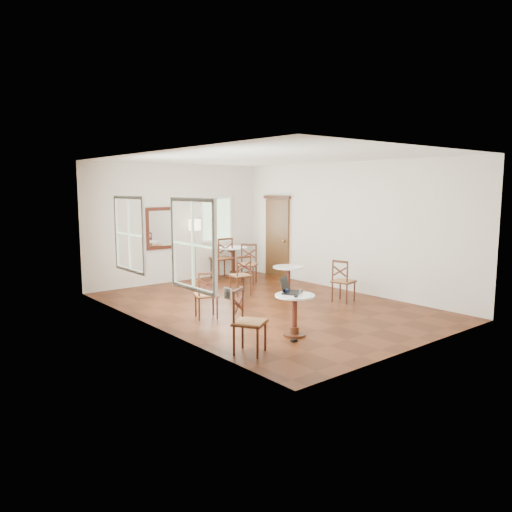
{
  "coord_description": "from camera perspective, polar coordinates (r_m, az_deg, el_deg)",
  "views": [
    {
      "loc": [
        -6.41,
        -7.54,
        2.41
      ],
      "look_at": [
        0.0,
        0.3,
        1.0
      ],
      "focal_mm": 34.62,
      "sensor_mm": 36.0,
      "label": 1
    }
  ],
  "objects": [
    {
      "name": "cafe_table_near",
      "position": [
        8.1,
        4.49,
        -6.28
      ],
      "size": [
        0.65,
        0.65,
        0.69
      ],
      "color": "#431F10",
      "rests_on": "ground"
    },
    {
      "name": "chair_back_a",
      "position": [
        13.2,
        -3.94,
        -0.21
      ],
      "size": [
        0.55,
        0.55,
        1.1
      ],
      "rotation": [
        0.0,
        0.0,
        3.05
      ],
      "color": "#431F10",
      "rests_on": "ground"
    },
    {
      "name": "ground",
      "position": [
        10.18,
        1.07,
        -5.76
      ],
      "size": [
        7.0,
        7.0,
        0.0
      ],
      "primitive_type": "plane",
      "color": "#51220D",
      "rests_on": "ground"
    },
    {
      "name": "power_adapter",
      "position": [
        7.9,
        4.41,
        -9.71
      ],
      "size": [
        0.1,
        0.06,
        0.04
      ],
      "primitive_type": "cube",
      "color": "black",
      "rests_on": "ground"
    },
    {
      "name": "chair_near_b",
      "position": [
        7.24,
        -0.92,
        -7.59
      ],
      "size": [
        0.6,
        0.6,
        0.95
      ],
      "rotation": [
        0.0,
        0.0,
        0.56
      ],
      "color": "#431F10",
      "rests_on": "ground"
    },
    {
      "name": "chair_back_b",
      "position": [
        12.43,
        -0.99,
        -0.94
      ],
      "size": [
        0.64,
        0.64,
        1.0
      ],
      "rotation": [
        0.0,
        0.0,
        -0.89
      ],
      "color": "#431F10",
      "rests_on": "ground"
    },
    {
      "name": "mouse",
      "position": [
        7.84,
        4.63,
        -4.68
      ],
      "size": [
        0.09,
        0.07,
        0.03
      ],
      "primitive_type": "ellipsoid",
      "rotation": [
        0.0,
        0.0,
        0.16
      ],
      "color": "black",
      "rests_on": "cafe_table_near"
    },
    {
      "name": "chair_near_a",
      "position": [
        9.19,
        -5.75,
        -4.47
      ],
      "size": [
        0.53,
        0.53,
        0.89
      ],
      "rotation": [
        0.0,
        0.0,
        2.77
      ],
      "color": "#431F10",
      "rests_on": "ground"
    },
    {
      "name": "chair_mid_a",
      "position": [
        11.12,
        -1.76,
        -2.23
      ],
      "size": [
        0.47,
        0.47,
        0.9
      ],
      "rotation": [
        0.0,
        0.0,
        2.99
      ],
      "color": "#431F10",
      "rests_on": "ground"
    },
    {
      "name": "navy_mug",
      "position": [
        8.09,
        3.58,
        -4.11
      ],
      "size": [
        0.1,
        0.07,
        0.08
      ],
      "color": "black",
      "rests_on": "cafe_table_near"
    },
    {
      "name": "floor_lamp",
      "position": [
        12.67,
        -7.09,
        3.12
      ],
      "size": [
        0.31,
        0.31,
        1.61
      ],
      "color": "#BF8C3F",
      "rests_on": "ground"
    },
    {
      "name": "room_shell",
      "position": [
        10.08,
        -0.17,
        4.97
      ],
      "size": [
        5.02,
        7.02,
        3.01
      ],
      "color": "silver",
      "rests_on": "ground"
    },
    {
      "name": "cafe_table_back",
      "position": [
        13.28,
        -2.66,
        -0.31
      ],
      "size": [
        0.78,
        0.78,
        0.82
      ],
      "color": "#431F10",
      "rests_on": "ground"
    },
    {
      "name": "chair_mid_b",
      "position": [
        10.58,
        10.03,
        -2.86
      ],
      "size": [
        0.5,
        0.5,
        0.91
      ],
      "rotation": [
        0.0,
        0.0,
        1.79
      ],
      "color": "#431F10",
      "rests_on": "ground"
    },
    {
      "name": "laptop",
      "position": [
        8.16,
        3.86,
        -3.82
      ],
      "size": [
        0.47,
        0.44,
        0.26
      ],
      "rotation": [
        0.0,
        0.0,
        0.52
      ],
      "color": "black",
      "rests_on": "cafe_table_near"
    },
    {
      "name": "water_glass",
      "position": [
        7.95,
        5.19,
        -4.26
      ],
      "size": [
        0.06,
        0.06,
        0.1
      ],
      "primitive_type": "cylinder",
      "color": "white",
      "rests_on": "cafe_table_near"
    },
    {
      "name": "cafe_table_mid",
      "position": [
        10.74,
        3.75,
        -2.64
      ],
      "size": [
        0.68,
        0.68,
        0.71
      ],
      "color": "#431F10",
      "rests_on": "ground"
    }
  ]
}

